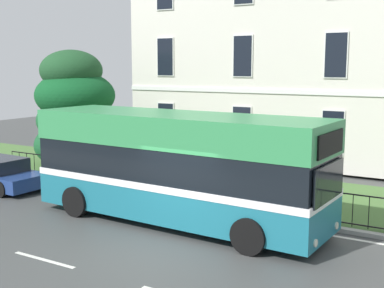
# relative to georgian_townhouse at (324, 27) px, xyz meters

# --- Properties ---
(ground_plane) EXTENTS (60.00, 56.00, 0.18)m
(ground_plane) POSITION_rel_georgian_townhouse_xyz_m (0.83, -15.44, -6.70)
(ground_plane) COLOR #424343
(georgian_townhouse) EXTENTS (17.45, 10.51, 13.06)m
(georgian_townhouse) POSITION_rel_georgian_townhouse_xyz_m (0.00, 0.00, 0.00)
(georgian_townhouse) COLOR silver
(georgian_townhouse) RESTS_ON ground_plane
(iron_verge_railing) EXTENTS (19.44, 0.04, 0.97)m
(iron_verge_railing) POSITION_rel_georgian_townhouse_xyz_m (-0.00, -12.17, -6.06)
(iron_verge_railing) COLOR black
(iron_verge_railing) RESTS_ON ground_plane
(evergreen_tree) EXTENTS (4.16, 4.16, 5.58)m
(evergreen_tree) POSITION_rel_georgian_townhouse_xyz_m (-8.82, -9.10, -4.27)
(evergreen_tree) COLOR #423328
(evergreen_tree) RESTS_ON ground_plane
(single_decker_bus) EXTENTS (9.36, 3.01, 3.31)m
(single_decker_bus) POSITION_rel_georgian_townhouse_xyz_m (-0.01, -14.09, -4.95)
(single_decker_bus) COLOR #1B6A7D
(single_decker_bus) RESTS_ON ground_plane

